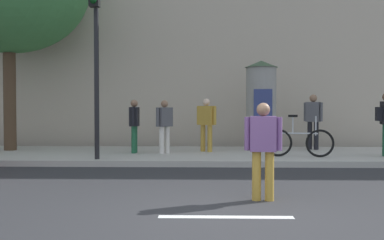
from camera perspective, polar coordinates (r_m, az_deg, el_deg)
The scene contains 12 objects.
ground_plane at distance 6.40m, azimuth 4.11°, elevation -11.66°, with size 80.00×80.00×0.00m, color #2B2B2D.
sidewalk_curb at distance 13.29m, azimuth 2.78°, elevation -4.30°, with size 36.00×4.00×0.15m, color #B2ADA3.
lane_markings at distance 6.40m, azimuth 4.11°, elevation -11.62°, with size 25.80×0.16×0.01m.
building_backdrop at distance 18.55m, azimuth 2.47°, elevation 12.69°, with size 36.00×5.00×9.98m, color #B7A893.
traffic_light at distance 11.88m, azimuth -11.62°, elevation 9.78°, with size 0.24×0.45×4.47m.
poster_column at distance 14.12m, azimuth 8.36°, elevation 1.83°, with size 0.98×0.98×2.66m.
pedestrian_in_light_jacket at distance 7.41m, azimuth 8.60°, elevation -2.92°, with size 0.58×0.28×1.53m.
pedestrian_near_pole at distance 13.55m, azimuth 1.81°, elevation 0.01°, with size 0.56×0.53×1.53m.
pedestrian_in_dark_shirt at distance 14.63m, azimuth 14.45°, elevation 0.30°, with size 0.51×0.40×1.66m.
pedestrian_with_bag at distance 13.28m, azimuth -6.99°, elevation -0.25°, with size 0.24×0.62×1.49m.
pedestrian_tallest at distance 13.06m, azimuth -3.35°, elevation -0.32°, with size 0.46×0.48×1.48m.
bicycle_leaning at distance 12.50m, azimuth 12.81°, elevation -2.59°, with size 1.75×0.37×1.09m.
Camera 1 is at (-0.28, -6.22, 1.49)m, focal length 44.08 mm.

